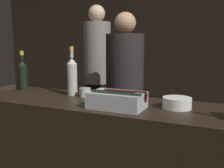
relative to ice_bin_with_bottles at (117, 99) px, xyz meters
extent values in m
cube|color=black|center=(-0.10, 2.41, 0.39)|extent=(6.40, 0.06, 2.80)
cube|color=#B7BABF|center=(0.00, 0.00, -0.01)|extent=(0.33, 0.20, 0.10)
cylinder|color=black|center=(0.01, -0.04, 0.02)|extent=(0.30, 0.07, 0.07)
cylinder|color=black|center=(-0.03, 0.00, 0.02)|extent=(0.28, 0.08, 0.06)
cylinder|color=black|center=(0.03, 0.05, 0.02)|extent=(0.27, 0.07, 0.06)
cylinder|color=white|center=(0.33, 0.15, -0.02)|extent=(0.17, 0.17, 0.07)
cylinder|color=gray|center=(0.33, 0.15, 0.00)|extent=(0.14, 0.14, 0.01)
cylinder|color=silver|center=(-0.35, 0.22, -0.02)|extent=(0.08, 0.08, 0.06)
sphere|color=#EFB256|center=(-0.35, 0.22, -0.02)|extent=(0.04, 0.04, 0.04)
cylinder|color=#B2B7AD|center=(-0.47, 0.23, 0.06)|extent=(0.08, 0.08, 0.24)
cone|color=#B2B7AD|center=(-0.47, 0.23, 0.20)|extent=(0.08, 0.08, 0.05)
cylinder|color=#B2B7AD|center=(-0.47, 0.23, 0.27)|extent=(0.03, 0.03, 0.09)
cylinder|color=gold|center=(-0.47, 0.23, 0.29)|extent=(0.03, 0.03, 0.04)
cylinder|color=black|center=(-0.98, 0.25, 0.05)|extent=(0.07, 0.07, 0.21)
cone|color=black|center=(-0.98, 0.25, 0.17)|extent=(0.07, 0.07, 0.04)
cylinder|color=black|center=(-0.98, 0.25, 0.23)|extent=(0.03, 0.03, 0.08)
cylinder|color=gold|center=(-0.98, 0.25, 0.25)|extent=(0.03, 0.03, 0.04)
cube|color=black|center=(-0.93, 1.48, -0.58)|extent=(0.26, 0.19, 0.85)
cylinder|color=slate|center=(-0.93, 1.48, 0.22)|extent=(0.35, 0.35, 0.77)
sphere|color=beige|center=(-0.93, 1.48, 0.71)|extent=(0.21, 0.21, 0.21)
cube|color=black|center=(-0.34, 0.96, -0.64)|extent=(0.28, 0.21, 0.74)
cylinder|color=black|center=(-0.34, 0.96, 0.08)|extent=(0.38, 0.38, 0.69)
sphere|color=tan|center=(-0.34, 0.96, 0.53)|extent=(0.21, 0.21, 0.21)
camera|label=1|loc=(0.58, -1.34, 0.31)|focal=40.00mm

